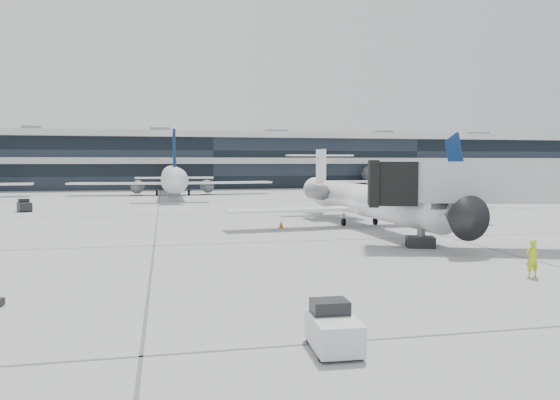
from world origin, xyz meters
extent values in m
plane|color=gray|center=(0.00, 0.00, 0.00)|extent=(220.00, 220.00, 0.00)
cube|color=black|center=(0.00, 82.00, 5.00)|extent=(170.00, 22.00, 10.00)
cylinder|color=white|center=(6.61, 6.00, 2.16)|extent=(3.31, 22.64, 2.54)
cone|color=black|center=(7.04, -6.59, 2.16)|extent=(2.63, 2.72, 2.54)
cone|color=white|center=(6.18, 18.78, 2.44)|extent=(2.51, 3.09, 2.41)
cube|color=white|center=(0.47, 6.73, 1.50)|extent=(10.54, 3.51, 0.21)
cube|color=white|center=(12.69, 7.15, 1.50)|extent=(10.42, 2.81, 0.21)
cylinder|color=slate|center=(4.47, 13.64, 2.54)|extent=(1.52, 3.24, 1.41)
cylinder|color=slate|center=(8.23, 13.77, 2.54)|extent=(1.52, 3.24, 1.41)
cube|color=white|center=(6.19, 18.22, 4.42)|extent=(0.35, 2.45, 4.23)
cube|color=white|center=(6.18, 18.59, 5.92)|extent=(6.82, 1.74, 0.15)
cylinder|color=black|center=(6.92, -2.93, 0.26)|extent=(0.19, 0.53, 0.53)
cylinder|color=black|center=(5.14, 7.83, 0.30)|extent=(0.25, 0.61, 0.60)
cylinder|color=black|center=(7.96, 7.93, 0.30)|extent=(0.25, 0.61, 0.60)
cube|color=silver|center=(11.03, -5.68, 4.05)|extent=(13.34, 6.79, 2.45)
cube|color=black|center=(4.61, -3.47, 3.96)|extent=(3.30, 3.65, 2.64)
cylinder|color=slate|center=(6.12, -3.99, 1.32)|extent=(0.41, 0.41, 2.64)
cube|color=black|center=(6.12, -3.99, 0.33)|extent=(2.03, 1.80, 0.66)
imported|color=#B8DC17|center=(7.05, -13.21, 0.87)|extent=(0.65, 0.44, 1.74)
cube|color=silver|center=(-4.75, -20.64, 0.52)|extent=(1.31, 2.12, 0.85)
cube|color=black|center=(-4.73, -20.16, 1.08)|extent=(1.07, 0.89, 0.47)
cylinder|color=black|center=(-5.24, -19.86, 0.21)|extent=(0.19, 0.42, 0.41)
cylinder|color=black|center=(-4.20, -19.90, 0.21)|extent=(0.19, 0.42, 0.41)
cylinder|color=black|center=(-5.30, -21.37, 0.21)|extent=(0.19, 0.42, 0.41)
cylinder|color=black|center=(-4.26, -21.41, 0.21)|extent=(0.19, 0.42, 0.41)
cone|color=#D7660B|center=(-0.28, 7.19, 0.31)|extent=(0.39, 0.39, 0.61)
cube|color=#D7660B|center=(-0.28, 7.19, 0.02)|extent=(0.42, 0.42, 0.03)
cube|color=black|center=(-23.88, 27.13, 0.53)|extent=(1.93, 2.41, 0.86)
cube|color=black|center=(-24.05, 27.57, 1.10)|extent=(1.30, 1.19, 0.48)
cylinder|color=black|center=(-24.65, 27.65, 0.21)|extent=(0.32, 0.45, 0.42)
cylinder|color=black|center=(-23.67, 28.03, 0.21)|extent=(0.32, 0.45, 0.42)
cylinder|color=black|center=(-24.09, 26.22, 0.21)|extent=(0.32, 0.45, 0.42)
cylinder|color=black|center=(-23.11, 26.61, 0.21)|extent=(0.32, 0.45, 0.42)
camera|label=1|loc=(-9.31, -34.88, 5.26)|focal=35.00mm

